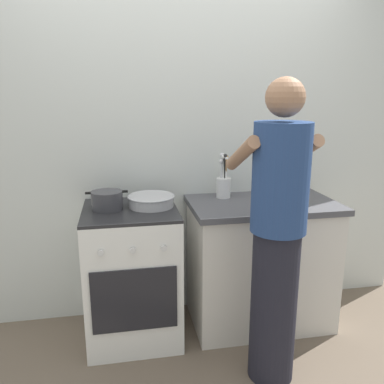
{
  "coord_description": "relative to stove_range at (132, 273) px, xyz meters",
  "views": [
    {
      "loc": [
        -0.4,
        -2.29,
        1.62
      ],
      "look_at": [
        0.05,
        0.12,
        1.0
      ],
      "focal_mm": 36.72,
      "sensor_mm": 36.0,
      "label": 1
    }
  ],
  "objects": [
    {
      "name": "back_wall",
      "position": [
        0.55,
        0.35,
        0.8
      ],
      "size": [
        3.2,
        0.1,
        2.5
      ],
      "color": "silver",
      "rests_on": "ground"
    },
    {
      "name": "pot",
      "position": [
        -0.14,
        0.02,
        0.51
      ],
      "size": [
        0.26,
        0.2,
        0.12
      ],
      "color": "#38383D",
      "rests_on": "stove_range"
    },
    {
      "name": "ground",
      "position": [
        0.35,
        -0.15,
        -0.45
      ],
      "size": [
        6.0,
        6.0,
        0.0
      ],
      "primitive_type": "plane",
      "color": "#6B5B4C"
    },
    {
      "name": "oil_bottle",
      "position": [
        1.11,
        -0.03,
        0.54
      ],
      "size": [
        0.06,
        0.06,
        0.22
      ],
      "color": "gold",
      "rests_on": "countertop"
    },
    {
      "name": "stove_range",
      "position": [
        0.0,
        0.0,
        0.0
      ],
      "size": [
        0.6,
        0.62,
        0.9
      ],
      "color": "white",
      "rests_on": "ground"
    },
    {
      "name": "countertop",
      "position": [
        0.9,
        0.0,
        0.0
      ],
      "size": [
        1.0,
        0.6,
        0.9
      ],
      "color": "silver",
      "rests_on": "ground"
    },
    {
      "name": "person",
      "position": [
        0.77,
        -0.56,
        0.41
      ],
      "size": [
        0.41,
        0.5,
        1.7
      ],
      "color": "black",
      "rests_on": "ground"
    },
    {
      "name": "mixing_bowl",
      "position": [
        0.14,
        0.04,
        0.49
      ],
      "size": [
        0.31,
        0.31,
        0.07
      ],
      "color": "#B7B7BC",
      "rests_on": "stove_range"
    },
    {
      "name": "spice_bottle",
      "position": [
        0.96,
        0.03,
        0.49
      ],
      "size": [
        0.04,
        0.04,
        0.09
      ],
      "color": "silver",
      "rests_on": "countertop"
    },
    {
      "name": "utensil_crock",
      "position": [
        0.66,
        0.17,
        0.55
      ],
      "size": [
        0.1,
        0.1,
        0.32
      ],
      "color": "silver",
      "rests_on": "countertop"
    }
  ]
}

